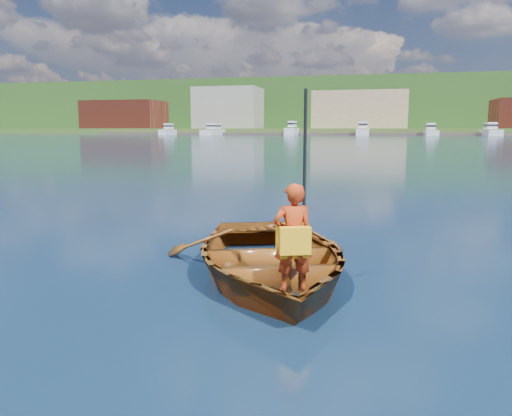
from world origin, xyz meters
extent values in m
plane|color=#121E3D|center=(0.00, 0.00, 0.00)|extent=(600.00, 600.00, 0.00)
imported|color=brown|center=(-0.78, 0.46, 0.26)|extent=(3.97, 4.64, 0.81)
imported|color=#B73512|center=(-0.33, -0.34, 0.71)|extent=(0.51, 0.42, 1.21)
cube|color=yellow|center=(-0.29, -0.45, 0.70)|extent=(0.35, 0.21, 0.30)
cube|color=yellow|center=(-0.37, -0.23, 0.70)|extent=(0.35, 0.19, 0.30)
cube|color=yellow|center=(-0.33, -0.34, 0.52)|extent=(0.36, 0.31, 0.05)
cylinder|color=black|center=(-0.24, -0.15, 1.21)|extent=(0.05, 0.05, 2.23)
cube|color=#355524|center=(0.00, 190.00, 1.00)|extent=(400.00, 80.00, 2.00)
cube|color=#2D5022|center=(0.00, 240.00, 11.00)|extent=(400.00, 100.00, 22.00)
cube|color=#4F4039|center=(-9.95, 148.00, 0.40)|extent=(160.05, 8.42, 0.80)
cube|color=brown|center=(-90.00, 165.00, 7.00)|extent=(28.00, 16.00, 10.00)
cube|color=gray|center=(-50.00, 165.00, 9.00)|extent=(22.00, 16.00, 14.00)
cube|color=tan|center=(-5.00, 165.00, 8.00)|extent=(30.00, 16.00, 12.00)
cube|color=silver|center=(-63.59, 143.00, 0.72)|extent=(2.53, 9.02, 1.79)
cube|color=silver|center=(-63.59, 143.90, 2.69)|extent=(1.77, 4.06, 1.80)
cube|color=black|center=(-63.59, 143.90, 2.79)|extent=(1.82, 4.24, 0.50)
cube|color=silver|center=(-48.61, 143.00, 0.72)|extent=(3.86, 13.77, 1.81)
cube|color=silver|center=(-48.61, 144.38, 2.71)|extent=(2.70, 6.20, 1.80)
cube|color=black|center=(-48.61, 144.38, 2.81)|extent=(2.78, 6.47, 0.50)
cube|color=silver|center=(-23.90, 143.00, 0.96)|extent=(2.94, 10.49, 2.40)
cube|color=silver|center=(-23.90, 144.05, 3.30)|extent=(2.06, 4.72, 1.80)
cube|color=black|center=(-23.90, 144.05, 3.40)|extent=(2.12, 4.93, 0.50)
cube|color=silver|center=(-3.10, 143.00, 0.87)|extent=(3.52, 12.59, 2.17)
cube|color=silver|center=(-3.10, 144.26, 3.07)|extent=(2.47, 5.66, 1.80)
cube|color=black|center=(-3.10, 144.26, 3.17)|extent=(2.54, 5.92, 0.50)
cube|color=silver|center=(15.47, 143.00, 0.68)|extent=(3.29, 11.77, 1.71)
cube|color=silver|center=(15.47, 144.18, 2.61)|extent=(2.31, 5.29, 1.80)
cube|color=black|center=(15.47, 144.18, 2.71)|extent=(2.37, 5.53, 0.50)
cube|color=silver|center=(31.07, 143.00, 0.74)|extent=(3.67, 13.09, 1.85)
cube|color=silver|center=(31.07, 144.31, 2.75)|extent=(2.57, 5.89, 1.80)
cube|color=black|center=(31.07, 144.31, 2.85)|extent=(2.64, 6.15, 0.50)
cylinder|color=#382314|center=(56.99, 259.33, 17.56)|extent=(0.80, 0.80, 3.39)
sphere|color=#315F20|center=(56.99, 259.33, 22.08)|extent=(6.33, 6.33, 6.33)
cylinder|color=#382314|center=(-137.81, 257.85, 16.96)|extent=(0.80, 0.80, 2.78)
sphere|color=#315F20|center=(-137.81, 257.85, 20.66)|extent=(5.18, 5.18, 5.18)
cylinder|color=#382314|center=(-94.90, 267.69, 19.10)|extent=(0.80, 0.80, 3.13)
sphere|color=#315F20|center=(-94.90, 267.69, 23.27)|extent=(5.84, 5.84, 5.84)
cylinder|color=#382314|center=(-74.08, 272.53, 19.84)|extent=(0.80, 0.80, 2.67)
sphere|color=#315F20|center=(-74.08, 272.53, 23.39)|extent=(4.98, 4.98, 4.98)
cylinder|color=#382314|center=(-159.94, 229.45, 11.98)|extent=(0.80, 0.80, 4.19)
sphere|color=#315F20|center=(-159.94, 229.45, 17.57)|extent=(7.82, 7.82, 7.82)
cylinder|color=#382314|center=(-10.54, 233.06, 12.29)|extent=(0.80, 0.80, 3.35)
sphere|color=#315F20|center=(-10.54, 233.06, 16.75)|extent=(6.25, 6.25, 6.25)
cylinder|color=#382314|center=(35.82, 265.36, 18.43)|extent=(0.80, 0.80, 2.71)
sphere|color=#315F20|center=(35.82, 265.36, 22.04)|extent=(5.06, 5.06, 5.06)
cylinder|color=#382314|center=(22.84, 260.46, 17.91)|extent=(0.80, 0.80, 3.63)
sphere|color=#315F20|center=(22.84, 260.46, 22.75)|extent=(6.78, 6.78, 6.78)
cylinder|color=#382314|center=(-78.04, 249.62, 15.43)|extent=(0.80, 0.80, 3.01)
sphere|color=#315F20|center=(-78.04, 249.62, 19.43)|extent=(5.61, 5.61, 5.61)
cylinder|color=#382314|center=(28.23, 205.88, 7.13)|extent=(0.80, 0.80, 3.90)
sphere|color=#315F20|center=(28.23, 205.88, 12.33)|extent=(7.29, 7.29, 7.29)
cylinder|color=#382314|center=(-73.38, 244.73, 14.30)|extent=(0.80, 0.80, 2.70)
sphere|color=#315F20|center=(-73.38, 244.73, 17.90)|extent=(5.05, 5.05, 5.05)
cylinder|color=#382314|center=(53.43, 233.30, 12.66)|extent=(0.80, 0.80, 4.00)
sphere|color=#315F20|center=(53.43, 233.30, 18.00)|extent=(7.47, 7.47, 7.47)
camera|label=1|loc=(0.52, -5.67, 1.89)|focal=35.00mm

